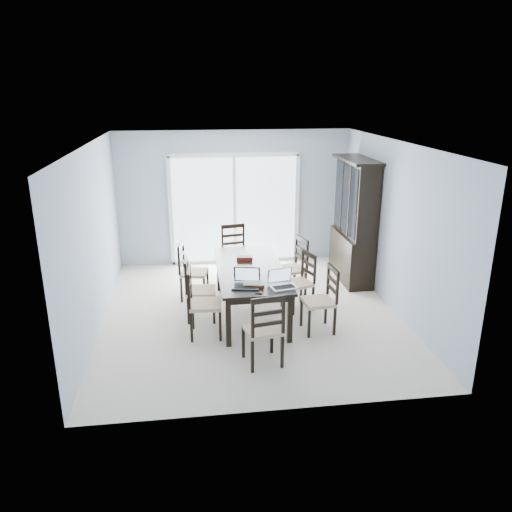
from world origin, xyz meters
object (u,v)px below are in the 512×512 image
(cell_phone, at_px, (259,293))
(chair_end_near, at_px, (265,323))
(chair_right_far, at_px, (295,261))
(hot_tub, at_px, (197,226))
(china_hutch, at_px, (354,222))
(game_box, at_px, (245,258))
(chair_right_mid, at_px, (303,275))
(chair_end_far, at_px, (235,247))
(dining_table, at_px, (250,273))
(chair_right_near, at_px, (325,292))
(laptop_dark, at_px, (246,283))
(chair_left_mid, at_px, (194,282))
(chair_left_near, at_px, (198,295))
(chair_left_far, at_px, (188,265))
(laptop_silver, at_px, (284,284))

(cell_phone, bearing_deg, chair_end_near, -81.88)
(chair_right_far, xyz_separation_m, hot_tub, (-1.57, 2.97, -0.15))
(china_hutch, distance_m, game_box, 2.26)
(chair_end_near, height_order, hot_tub, chair_end_near)
(chair_right_mid, bearing_deg, chair_end_near, 133.98)
(china_hutch, xyz_separation_m, chair_end_far, (-2.12, 0.24, -0.45))
(chair_right_mid, xyz_separation_m, cell_phone, (-0.85, -1.10, 0.20))
(dining_table, distance_m, china_hutch, 2.41)
(chair_end_far, bearing_deg, china_hutch, 163.42)
(chair_right_near, relative_size, cell_phone, 11.21)
(laptop_dark, bearing_deg, china_hutch, 55.32)
(chair_right_near, bearing_deg, chair_left_mid, 66.85)
(china_hutch, distance_m, chair_right_near, 2.27)
(chair_left_near, height_order, chair_end_near, chair_left_near)
(chair_left_far, relative_size, chair_right_mid, 1.05)
(chair_end_near, bearing_deg, chair_end_far, 81.42)
(chair_right_mid, height_order, laptop_dark, chair_right_mid)
(chair_left_near, bearing_deg, cell_phone, 68.50)
(china_hutch, relative_size, chair_left_far, 1.99)
(dining_table, bearing_deg, chair_left_far, 141.91)
(chair_end_near, bearing_deg, cell_phone, 79.38)
(chair_left_near, distance_m, chair_right_near, 1.79)
(chair_left_mid, distance_m, chair_left_far, 0.81)
(hot_tub, bearing_deg, chair_left_near, -90.98)
(dining_table, relative_size, cell_phone, 22.26)
(chair_right_mid, height_order, laptop_silver, chair_right_mid)
(chair_left_far, bearing_deg, game_box, 78.86)
(chair_left_mid, bearing_deg, china_hutch, 119.10)
(laptop_dark, relative_size, cell_phone, 4.18)
(china_hutch, distance_m, chair_end_far, 2.18)
(chair_left_mid, xyz_separation_m, game_box, (0.81, 0.45, 0.19))
(chair_right_far, bearing_deg, china_hutch, -78.50)
(chair_left_far, relative_size, chair_end_far, 0.94)
(chair_right_far, bearing_deg, laptop_dark, 129.02)
(cell_phone, bearing_deg, chair_left_far, 126.69)
(chair_left_mid, xyz_separation_m, cell_phone, (0.84, -0.92, 0.17))
(laptop_dark, distance_m, hot_tub, 4.43)
(chair_end_far, relative_size, hot_tub, 0.62)
(chair_left_far, relative_size, hot_tub, 0.58)
(chair_end_near, relative_size, game_box, 4.62)
(china_hutch, relative_size, hot_tub, 1.15)
(china_hutch, height_order, chair_right_mid, china_hutch)
(laptop_dark, bearing_deg, chair_end_far, 101.17)
(china_hutch, relative_size, cell_phone, 22.26)
(china_hutch, distance_m, chair_right_mid, 1.72)
(chair_left_mid, distance_m, laptop_dark, 1.00)
(dining_table, bearing_deg, laptop_silver, -67.39)
(china_hutch, height_order, chair_right_near, china_hutch)
(chair_left_mid, distance_m, laptop_silver, 1.45)
(chair_left_mid, xyz_separation_m, laptop_dark, (0.69, -0.69, 0.22))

